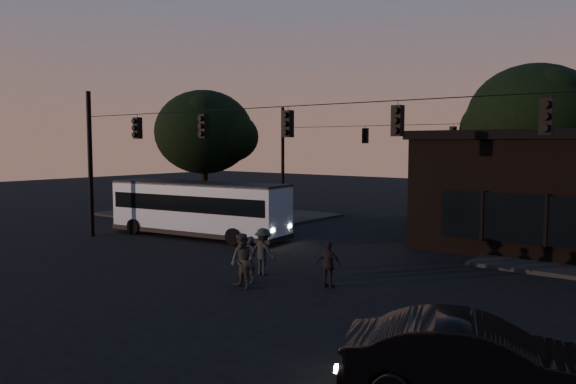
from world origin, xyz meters
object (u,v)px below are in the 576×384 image
Objects in this scene: pedestrian_a at (250,259)px; pedestrian_d at (263,251)px; pedestrian_c at (329,265)px; bus at (198,206)px; pedestrian_b at (242,261)px; car at (475,362)px.

pedestrian_a is 0.93× the size of pedestrian_d.
pedestrian_d reaches higher than pedestrian_c.
bus reaches higher than pedestrian_d.
pedestrian_b is 2.08m from pedestrian_d.
car is at bearing -36.85° from bus.
pedestrian_b is 1.07× the size of pedestrian_d.
pedestrian_d is (8.20, -4.42, -0.73)m from bus.
car is 10.34m from pedestrian_a.
bus is at bearing -28.59° from pedestrian_d.
pedestrian_d is (-2.97, 0.10, 0.08)m from pedestrian_c.
pedestrian_a is at bearing 14.12° from pedestrian_c.
pedestrian_c is at bearing 29.72° from car.
pedestrian_b reaches higher than car.
pedestrian_c is at bearing 177.78° from pedestrian_d.
car reaches higher than pedestrian_c.
bus is 6.62× the size of pedestrian_c.
bus reaches higher than car.
pedestrian_c is (-6.84, 5.35, -0.02)m from car.
pedestrian_a is at bearing -41.25° from bus.
bus is at bearing -30.76° from pedestrian_c.
pedestrian_c is at bearing 49.05° from pedestrian_b.
pedestrian_c is 2.97m from pedestrian_d.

